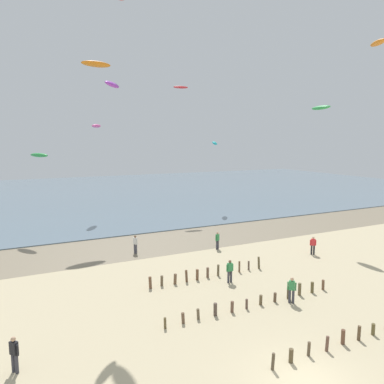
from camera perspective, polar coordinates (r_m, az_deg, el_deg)
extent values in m
plane|color=#C6B58C|center=(18.30, 17.28, -26.57)|extent=(160.00, 160.00, 0.00)
cube|color=#84755B|center=(36.92, -8.18, -8.30)|extent=(120.00, 8.35, 0.01)
cube|color=slate|center=(74.48, -17.43, -0.33)|extent=(160.00, 70.00, 0.10)
cylinder|color=brown|center=(18.48, 12.61, -24.56)|extent=(0.18, 0.16, 0.80)
cylinder|color=brown|center=(19.16, 15.30, -23.56)|extent=(0.21, 0.22, 0.69)
cylinder|color=brown|center=(19.87, 17.88, -22.41)|extent=(0.17, 0.15, 0.71)
cylinder|color=brown|center=(20.50, 20.47, -21.43)|extent=(0.19, 0.16, 0.77)
cylinder|color=brown|center=(21.34, 22.64, -20.27)|extent=(0.23, 0.22, 0.80)
cylinder|color=brown|center=(22.02, 24.76, -19.49)|extent=(0.18, 0.17, 0.78)
cylinder|color=brown|center=(22.88, 26.58, -18.73)|extent=(0.21, 0.19, 0.64)
cylinder|color=brown|center=(21.38, -4.25, -19.85)|extent=(0.15, 0.16, 0.63)
cylinder|color=brown|center=(21.83, -1.42, -19.19)|extent=(0.21, 0.21, 0.64)
cylinder|color=brown|center=(22.26, 0.97, -18.63)|extent=(0.20, 0.19, 0.64)
cylinder|color=brown|center=(22.67, 3.68, -17.93)|extent=(0.22, 0.22, 0.77)
cylinder|color=brown|center=(23.16, 6.32, -17.50)|extent=(0.20, 0.21, 0.69)
cylinder|color=brown|center=(23.69, 8.58, -17.00)|extent=(0.16, 0.16, 0.63)
cylinder|color=brown|center=(24.34, 10.75, -16.33)|extent=(0.20, 0.20, 0.65)
cylinder|color=brown|center=(24.92, 12.91, -15.83)|extent=(0.19, 0.21, 0.62)
cylinder|color=brown|center=(25.52, 14.91, -15.09)|extent=(0.23, 0.23, 0.81)
cylinder|color=brown|center=(26.26, 16.55, -14.43)|extent=(0.24, 0.24, 0.86)
cylinder|color=brown|center=(26.92, 18.37, -14.04)|extent=(0.21, 0.22, 0.76)
cylinder|color=brown|center=(27.66, 19.90, -13.56)|extent=(0.22, 0.20, 0.73)
cylinder|color=brown|center=(26.47, -6.58, -13.96)|extent=(0.24, 0.22, 0.86)
cylinder|color=brown|center=(26.85, -4.77, -13.72)|extent=(0.20, 0.22, 0.76)
cylinder|color=brown|center=(27.09, -2.66, -13.49)|extent=(0.25, 0.23, 0.77)
cylinder|color=brown|center=(27.39, -0.88, -13.08)|extent=(0.22, 0.20, 0.91)
cylinder|color=brown|center=(27.78, 0.84, -12.87)|extent=(0.22, 0.22, 0.81)
cylinder|color=brown|center=(28.29, 2.48, -12.52)|extent=(0.20, 0.21, 0.77)
cylinder|color=brown|center=(28.65, 4.14, -12.16)|extent=(0.19, 0.19, 0.88)
cylinder|color=brown|center=(29.16, 5.91, -11.96)|extent=(0.18, 0.18, 0.75)
cylinder|color=brown|center=(29.56, 7.45, -11.56)|extent=(0.17, 0.18, 0.89)
cylinder|color=brown|center=(30.12, 8.90, -11.35)|extent=(0.16, 0.15, 0.74)
cylinder|color=brown|center=(30.56, 10.45, -10.87)|extent=(0.21, 0.22, 0.99)
cylinder|color=#232328|center=(35.36, 18.61, -8.63)|extent=(0.16, 0.16, 0.88)
cylinder|color=#232328|center=(35.31, 18.26, -8.64)|extent=(0.16, 0.16, 0.88)
cube|color=red|center=(35.14, 18.49, -7.48)|extent=(0.42, 0.38, 0.60)
sphere|color=beige|center=(35.03, 18.52, -6.82)|extent=(0.22, 0.22, 0.22)
cylinder|color=red|center=(35.20, 18.87, -7.55)|extent=(0.09, 0.09, 0.52)
cylinder|color=red|center=(35.10, 18.10, -7.56)|extent=(0.09, 0.09, 0.52)
cylinder|color=#383842|center=(35.17, 3.91, -8.32)|extent=(0.16, 0.16, 0.88)
cylinder|color=#383842|center=(35.34, 4.11, -8.24)|extent=(0.16, 0.16, 0.88)
cube|color=#338C4C|center=(35.06, 4.02, -7.12)|extent=(0.42, 0.36, 0.60)
sphere|color=tan|center=(34.95, 4.03, -6.45)|extent=(0.22, 0.22, 0.22)
cylinder|color=#338C4C|center=(34.88, 3.80, -7.28)|extent=(0.09, 0.09, 0.52)
cylinder|color=#338C4C|center=(35.26, 4.24, -7.11)|extent=(0.09, 0.09, 0.52)
cylinder|color=#383842|center=(24.97, 15.61, -15.56)|extent=(0.16, 0.16, 0.88)
cylinder|color=#383842|center=(24.98, 15.09, -15.53)|extent=(0.16, 0.16, 0.88)
cube|color=#338C4C|center=(24.69, 15.41, -13.96)|extent=(0.41, 0.41, 0.60)
sphere|color=tan|center=(24.54, 15.45, -13.05)|extent=(0.22, 0.22, 0.22)
cylinder|color=#338C4C|center=(24.70, 15.98, -14.10)|extent=(0.09, 0.09, 0.52)
cylinder|color=#338C4C|center=(24.72, 14.84, -14.04)|extent=(0.09, 0.09, 0.52)
cylinder|color=#4C4C56|center=(34.25, -8.75, -8.84)|extent=(0.16, 0.16, 0.88)
cylinder|color=#4C4C56|center=(34.40, -9.00, -8.77)|extent=(0.16, 0.16, 0.88)
cube|color=white|center=(34.12, -8.90, -7.62)|extent=(0.36, 0.42, 0.60)
sphere|color=brown|center=(34.01, -8.92, -6.93)|extent=(0.22, 0.22, 0.22)
cylinder|color=white|center=(33.96, -8.62, -7.77)|extent=(0.09, 0.09, 0.52)
cylinder|color=white|center=(34.30, -9.18, -7.63)|extent=(0.09, 0.09, 0.52)
cylinder|color=#383842|center=(19.52, -25.84, -23.14)|extent=(0.16, 0.16, 0.88)
cylinder|color=#383842|center=(19.67, -26.28, -22.91)|extent=(0.16, 0.16, 0.88)
cube|color=black|center=(19.23, -26.20, -21.12)|extent=(0.40, 0.42, 0.60)
sphere|color=tan|center=(19.04, -26.28, -20.01)|extent=(0.22, 0.22, 0.22)
cylinder|color=black|center=(19.09, -25.71, -21.50)|extent=(0.09, 0.09, 0.52)
cylinder|color=black|center=(19.43, -26.66, -21.01)|extent=(0.09, 0.09, 0.52)
cylinder|color=#383842|center=(27.39, 5.74, -13.14)|extent=(0.16, 0.16, 0.88)
cylinder|color=#383842|center=(27.48, 6.16, -13.07)|extent=(0.16, 0.16, 0.88)
cube|color=#338C4C|center=(27.18, 5.97, -11.65)|extent=(0.37, 0.24, 0.60)
sphere|color=brown|center=(27.04, 5.99, -10.81)|extent=(0.22, 0.22, 0.22)
cylinder|color=#338C4C|center=(27.09, 5.52, -11.82)|extent=(0.09, 0.09, 0.52)
cylinder|color=#338C4C|center=(27.30, 6.42, -11.67)|extent=(0.09, 0.09, 0.52)
ellipsoid|color=#E54C99|center=(52.12, -14.80, 10.00)|extent=(2.17, 2.85, 0.54)
ellipsoid|color=orange|center=(44.57, -14.85, 18.86)|extent=(3.54, 1.69, 0.82)
ellipsoid|color=red|center=(53.92, -1.80, 16.13)|extent=(2.25, 1.00, 0.36)
ellipsoid|color=purple|center=(25.43, -12.44, 16.17)|extent=(1.69, 1.90, 0.55)
ellipsoid|color=orange|center=(46.68, 27.22, 20.14)|extent=(2.14, 3.05, 0.51)
ellipsoid|color=green|center=(42.53, -22.89, 5.36)|extent=(2.25, 2.82, 0.59)
ellipsoid|color=green|center=(40.67, 19.59, 12.38)|extent=(1.09, 2.70, 0.57)
ellipsoid|color=#19B2B7|center=(54.56, 3.58, 7.66)|extent=(2.08, 2.65, 0.74)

